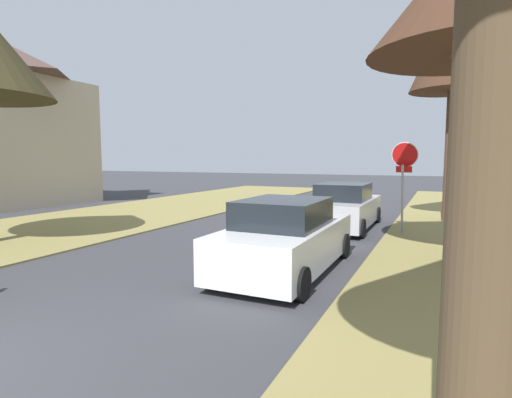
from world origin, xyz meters
TOP-DOWN VIEW (x-y plane):
  - stop_sign_far at (4.06, 11.63)m, footprint 0.82×0.79m
  - street_tree_right_mid_b at (5.39, 15.07)m, footprint 3.11×3.11m
  - parked_sedan_white at (2.17, 6.17)m, footprint 1.95×4.41m
  - parked_sedan_silver at (2.12, 12.09)m, footprint 1.95×4.41m

SIDE VIEW (x-z plane):
  - parked_sedan_white at x=2.17m, z-range -0.06..1.51m
  - parked_sedan_silver at x=2.12m, z-range -0.06..1.51m
  - stop_sign_far at x=4.06m, z-range 0.69..3.59m
  - street_tree_right_mid_b at x=5.39m, z-range 2.40..10.91m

